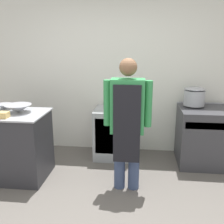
{
  "coord_description": "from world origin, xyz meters",
  "views": [
    {
      "loc": [
        0.44,
        -2.31,
        1.83
      ],
      "look_at": [
        0.06,
        1.1,
        0.91
      ],
      "focal_mm": 42.0,
      "sensor_mm": 36.0,
      "label": 1
    }
  ],
  "objects": [
    {
      "name": "ground_plane",
      "position": [
        0.0,
        0.0,
        0.0
      ],
      "size": [
        14.0,
        14.0,
        0.0
      ],
      "primitive_type": "plane",
      "color": "#5B5651"
    },
    {
      "name": "person_cook",
      "position": [
        0.29,
        0.73,
        0.93
      ],
      "size": [
        0.58,
        0.24,
        1.65
      ],
      "color": "#38476B",
      "rests_on": "ground_plane"
    },
    {
      "name": "wall_back",
      "position": [
        0.0,
        2.03,
        1.35
      ],
      "size": [
        8.0,
        0.05,
        2.7
      ],
      "color": "silver",
      "rests_on": "ground_plane"
    },
    {
      "name": "prep_counter",
      "position": [
        -1.32,
        0.86,
        0.46
      ],
      "size": [
        1.02,
        0.7,
        0.92
      ],
      "color": "#2D2D33",
      "rests_on": "ground_plane"
    },
    {
      "name": "stove",
      "position": [
        1.43,
        1.59,
        0.44
      ],
      "size": [
        0.79,
        0.72,
        0.89
      ],
      "color": "#38383D",
      "rests_on": "ground_plane"
    },
    {
      "name": "fridge_unit",
      "position": [
        0.01,
        1.69,
        0.4
      ],
      "size": [
        0.58,
        0.59,
        0.8
      ],
      "color": "#93999E",
      "rests_on": "ground_plane"
    },
    {
      "name": "plastic_tub",
      "position": [
        -1.24,
        0.64,
        0.96
      ],
      "size": [
        0.12,
        0.12,
        0.07
      ],
      "color": "#D8B266",
      "rests_on": "prep_counter"
    },
    {
      "name": "stock_pot",
      "position": [
        1.25,
        1.72,
        1.03
      ],
      "size": [
        0.32,
        0.32,
        0.28
      ],
      "color": "#9EA0A8",
      "rests_on": "stove"
    },
    {
      "name": "mixing_bowl",
      "position": [
        -1.17,
        0.9,
        0.97
      ],
      "size": [
        0.35,
        0.35,
        0.11
      ],
      "color": "#9EA0A8",
      "rests_on": "prep_counter"
    },
    {
      "name": "small_bowl",
      "position": [
        -1.45,
        1.05,
        0.96
      ],
      "size": [
        0.23,
        0.23,
        0.08
      ],
      "color": "#9EA0A8",
      "rests_on": "prep_counter"
    }
  ]
}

